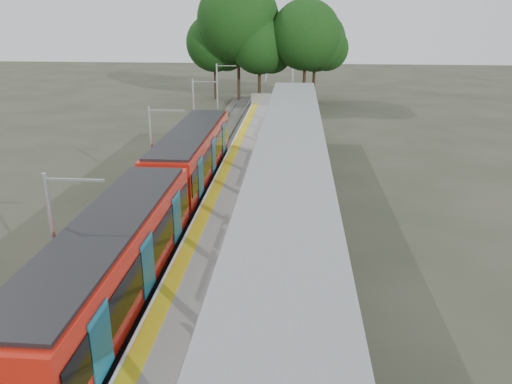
# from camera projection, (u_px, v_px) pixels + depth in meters

# --- Properties ---
(trackbed) EXTENTS (3.00, 70.00, 0.24)m
(trackbed) POSITION_uv_depth(u_px,v_px,m) (189.00, 192.00, 29.97)
(trackbed) COLOR #59544C
(trackbed) RESTS_ON ground
(platform) EXTENTS (6.00, 50.00, 1.00)m
(platform) POSITION_uv_depth(u_px,v_px,m) (264.00, 188.00, 29.50)
(platform) COLOR gray
(platform) RESTS_ON ground
(tactile_strip) EXTENTS (0.60, 50.00, 0.02)m
(tactile_strip) POSITION_uv_depth(u_px,v_px,m) (221.00, 178.00, 29.52)
(tactile_strip) COLOR gold
(tactile_strip) RESTS_ON platform
(end_fence) EXTENTS (6.00, 0.10, 1.20)m
(end_fence) POSITION_uv_depth(u_px,v_px,m) (280.00, 99.00, 52.49)
(end_fence) COLOR #9EA0A5
(end_fence) RESTS_ON platform
(train) EXTENTS (2.74, 27.60, 3.62)m
(train) POSITION_uv_depth(u_px,v_px,m) (162.00, 195.00, 23.86)
(train) COLOR black
(train) RESTS_ON ground
(canopy) EXTENTS (3.27, 38.00, 3.66)m
(canopy) POSITION_uv_depth(u_px,v_px,m) (291.00, 144.00, 24.54)
(canopy) COLOR #9EA0A5
(canopy) RESTS_ON platform
(tree_cluster) EXTENTS (19.06, 10.13, 14.16)m
(tree_cluster) POSITION_uv_depth(u_px,v_px,m) (264.00, 33.00, 57.85)
(tree_cluster) COLOR #382316
(tree_cluster) RESTS_ON ground
(catenary_masts) EXTENTS (2.08, 48.16, 5.40)m
(catenary_masts) POSITION_uv_depth(u_px,v_px,m) (153.00, 150.00, 28.21)
(catenary_masts) COLOR #9EA0A5
(catenary_masts) RESTS_ON ground
(bench_near) EXTENTS (0.67, 1.71, 1.14)m
(bench_near) POSITION_uv_depth(u_px,v_px,m) (288.00, 347.00, 13.78)
(bench_near) COLOR navy
(bench_near) RESTS_ON platform
(bench_mid) EXTENTS (0.97, 1.65, 1.08)m
(bench_mid) POSITION_uv_depth(u_px,v_px,m) (308.00, 167.00, 29.81)
(bench_mid) COLOR navy
(bench_mid) RESTS_ON platform
(bench_far) EXTENTS (0.85, 1.41, 0.92)m
(bench_far) POSITION_uv_depth(u_px,v_px,m) (306.00, 126.00, 40.74)
(bench_far) COLOR navy
(bench_far) RESTS_ON platform
(info_pillar_far) EXTENTS (0.43, 0.43, 1.92)m
(info_pillar_far) POSITION_uv_depth(u_px,v_px,m) (288.00, 139.00, 35.28)
(info_pillar_far) COLOR beige
(info_pillar_far) RESTS_ON platform
(litter_bin) EXTENTS (0.53, 0.53, 0.92)m
(litter_bin) POSITION_uv_depth(u_px,v_px,m) (302.00, 202.00, 24.61)
(litter_bin) COLOR #9EA0A5
(litter_bin) RESTS_ON platform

